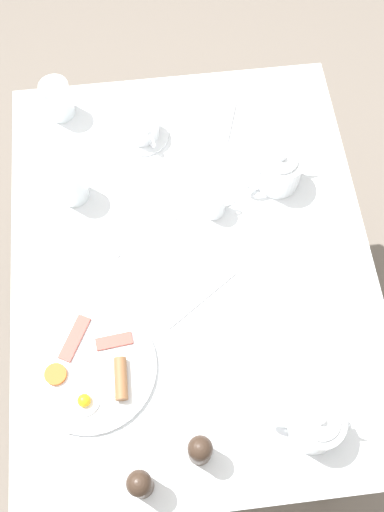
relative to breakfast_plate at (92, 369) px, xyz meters
The scene contains 15 objects.
ground_plane 0.82m from the breakfast_plate, 43.76° to the left, with size 8.00×8.00×0.00m, color #70665B.
table 0.35m from the breakfast_plate, 43.76° to the left, with size 0.86×1.11×0.74m.
breakfast_plate is the anchor object (origin of this frame).
teapot_near 0.49m from the breakfast_plate, 21.57° to the right, with size 0.19×0.11×0.12m.
teapot_far 0.65m from the breakfast_plate, 41.46° to the left, with size 0.19×0.11×0.12m.
teacup_with_saucer_left 0.63m from the breakfast_plate, 75.09° to the left, with size 0.14×0.14×0.07m.
water_glass_tall 0.71m from the breakfast_plate, 94.00° to the left, with size 0.08×0.08×0.11m.
water_glass_short 0.45m from the breakfast_plate, 92.84° to the left, with size 0.08×0.08×0.11m.
creamer_jug 0.48m from the breakfast_plate, 48.97° to the left, with size 0.08×0.06×0.07m.
pepper_grinder 0.27m from the breakfast_plate, 70.27° to the right, with size 0.05×0.05×0.11m.
salt_grinder 0.30m from the breakfast_plate, 43.47° to the right, with size 0.05×0.05×0.11m.
napkin_folded 0.73m from the breakfast_plate, 60.36° to the left, with size 0.12×0.15×0.01m.
fork_by_plate 0.45m from the breakfast_plate, 68.43° to the left, with size 0.12×0.16×0.00m.
knife_by_plate 0.30m from the breakfast_plate, 27.86° to the left, with size 0.19×0.13×0.00m.
spoon_for_tea 0.31m from the breakfast_plate, 88.97° to the left, with size 0.15×0.10×0.00m.
Camera 1 is at (-0.07, -0.58, 2.04)m, focal length 42.00 mm.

